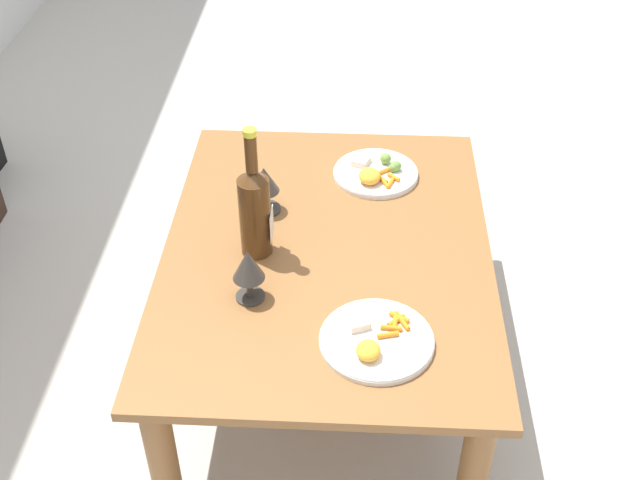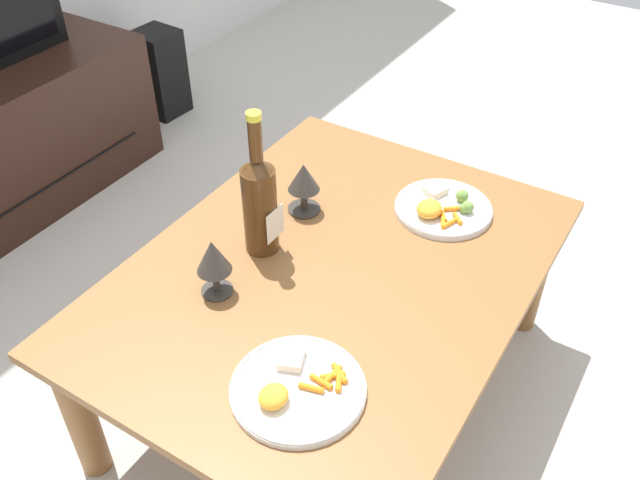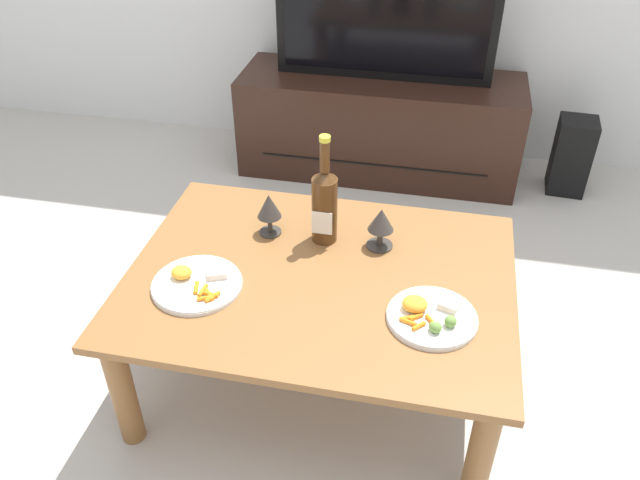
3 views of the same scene
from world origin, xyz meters
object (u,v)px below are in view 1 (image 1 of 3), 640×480
Objects in this scene: wine_bottle at (255,208)px; dinner_plate_right at (376,173)px; goblet_right at (264,183)px; dinner_plate_left at (376,339)px; goblet_left at (248,267)px; dining_table at (327,266)px.

wine_bottle is 0.48m from dinner_plate_right.
dinner_plate_left is (-0.49, -0.30, -0.08)m from goblet_right.
goblet_right reaches higher than dinner_plate_left.
dinner_plate_left is at bearing -114.32° from goblet_left.
wine_bottle is 2.52× the size of goblet_left.
goblet_right reaches higher than dinner_plate_right.
goblet_left reaches higher than dining_table.
dining_table is 0.27m from wine_bottle.
dinner_plate_right reaches higher than dinner_plate_left.
dining_table is 4.34× the size of dinner_plate_left.
goblet_right is 0.56× the size of dinner_plate_right.
goblet_left is (-0.20, 0.17, 0.16)m from dining_table.
dinner_plate_right is (0.35, -0.30, -0.12)m from wine_bottle.
wine_bottle is 1.38× the size of dinner_plate_left.
goblet_left is 0.58× the size of dinner_plate_right.
dinner_plate_left is (-0.13, -0.30, -0.08)m from goblet_left.
goblet_right is (0.35, 0.00, -0.00)m from goblet_left.
dining_table is 0.31m from goblet_left.
wine_bottle is 0.18m from goblet_right.
goblet_left is at bearing -178.90° from wine_bottle.
dinner_plate_left is (-0.31, -0.30, -0.13)m from wine_bottle.
dinner_plate_left is at bearing -159.61° from dining_table.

